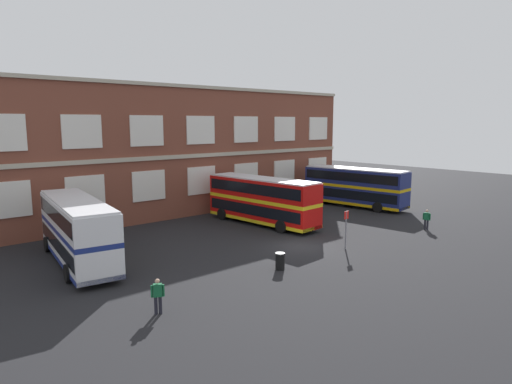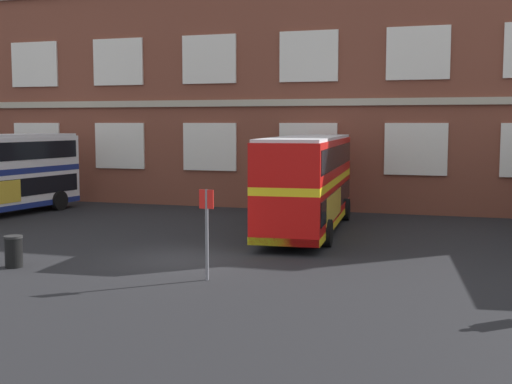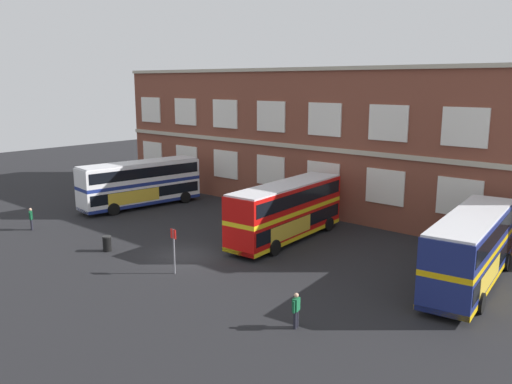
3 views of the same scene
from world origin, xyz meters
name	(u,v)px [view 1 (image 1 of 3)]	position (x,y,z in m)	size (l,w,h in m)	color
ground_plane	(279,241)	(0.00, 2.00, 0.00)	(120.00, 120.00, 0.00)	black
brick_terminal_building	(154,152)	(-1.55, 17.98, 5.95)	(44.39, 8.19, 12.20)	brown
double_decker_near	(77,230)	(-13.26, 6.50, 2.15)	(4.11, 11.25, 4.07)	silver
double_decker_middle	(262,200)	(2.82, 7.06, 2.15)	(3.48, 11.16, 4.07)	red
double_decker_far	(355,186)	(15.70, 6.82, 2.15)	(3.89, 11.23, 4.07)	navy
waiting_passenger	(158,295)	(-13.32, -3.63, 0.93)	(0.61, 0.40, 1.70)	black
second_passenger	(427,219)	(11.57, -3.47, 0.93)	(0.32, 0.64, 1.70)	black
bus_stand_flag	(346,226)	(2.02, -2.56, 1.64)	(0.44, 0.10, 2.70)	slate
station_litter_bin	(280,261)	(-4.59, -2.77, 0.52)	(0.60, 0.60, 1.03)	black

